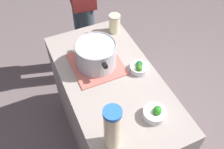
{
  "coord_description": "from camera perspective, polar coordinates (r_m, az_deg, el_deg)",
  "views": [
    {
      "loc": [
        -0.97,
        0.44,
        2.16
      ],
      "look_at": [
        0.0,
        0.0,
        0.94
      ],
      "focal_mm": 40.9,
      "sensor_mm": 36.0,
      "label": 1
    }
  ],
  "objects": [
    {
      "name": "ground_plane",
      "position": [
        2.41,
        0.0,
        -14.88
      ],
      "size": [
        8.0,
        8.0,
        0.0
      ],
      "primitive_type": "plane",
      "color": "#6C5D5D"
    },
    {
      "name": "counter_slab",
      "position": [
        2.02,
        0.0,
        -9.28
      ],
      "size": [
        1.17,
        0.61,
        0.89
      ],
      "primitive_type": "cube",
      "color": "gray",
      "rests_on": "ground_plane"
    },
    {
      "name": "dish_cloth",
      "position": [
        1.75,
        -3.46,
        2.37
      ],
      "size": [
        0.35,
        0.33,
        0.01
      ],
      "primitive_type": "cube",
      "color": "#BE6156",
      "rests_on": "counter_slab"
    },
    {
      "name": "cooking_pot",
      "position": [
        1.68,
        -3.61,
        4.54
      ],
      "size": [
        0.34,
        0.27,
        0.17
      ],
      "color": "#B7B7BC",
      "rests_on": "dish_cloth"
    },
    {
      "name": "lemonade_pitcher",
      "position": [
        1.28,
        0.1,
        -11.99
      ],
      "size": [
        0.09,
        0.09,
        0.31
      ],
      "color": "beige",
      "rests_on": "counter_slab"
    },
    {
      "name": "mason_jar",
      "position": [
        1.97,
        0.59,
        11.35
      ],
      "size": [
        0.09,
        0.09,
        0.15
      ],
      "color": "beige",
      "rests_on": "counter_slab"
    },
    {
      "name": "broccoli_bowl_front",
      "position": [
        1.7,
        6.14,
        1.49
      ],
      "size": [
        0.12,
        0.12,
        0.07
      ],
      "color": "silver",
      "rests_on": "counter_slab"
    },
    {
      "name": "broccoli_bowl_center",
      "position": [
        1.49,
        9.61,
        -8.53
      ],
      "size": [
        0.13,
        0.13,
        0.08
      ],
      "color": "silver",
      "rests_on": "counter_slab"
    }
  ]
}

